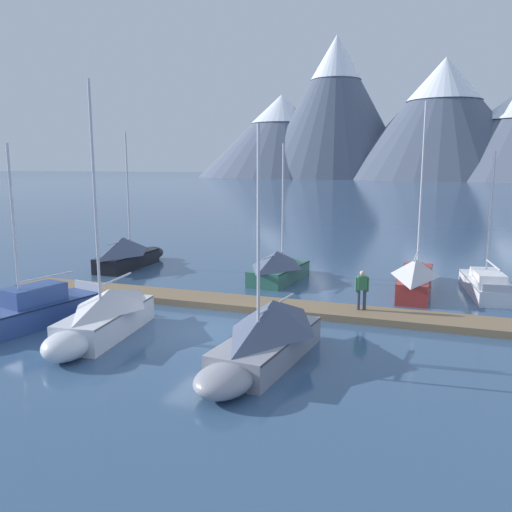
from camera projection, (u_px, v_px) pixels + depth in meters
ground_plane at (203, 333)px, 20.17m from camera, size 700.00×700.00×0.00m
mountain_west_summit at (281, 135)px, 254.20m from camera, size 80.97×80.97×39.11m
mountain_central_massif at (335, 106)px, 240.43m from camera, size 71.10×71.10×63.57m
mountain_shoulder_ridge at (443, 117)px, 219.22m from camera, size 82.81×82.81×49.69m
dock at (241, 303)px, 23.85m from camera, size 24.02×2.24×0.30m
sailboat_nearest_berth at (129, 253)px, 32.73m from camera, size 2.00×6.52×8.30m
sailboat_second_berth at (25, 313)px, 20.66m from camera, size 3.00×6.71×7.17m
sailboat_mid_dock_port at (103, 316)px, 19.53m from camera, size 2.46×6.20×9.29m
sailboat_mid_dock_starboard at (280, 266)px, 29.05m from camera, size 2.48×5.65×7.49m
sailboat_far_berth at (265, 336)px, 17.03m from camera, size 2.52×6.78×7.58m
sailboat_outer_slip at (416, 275)px, 26.50m from camera, size 1.71×7.00×9.45m
sailboat_end_of_dock at (486, 283)px, 26.35m from camera, size 2.62×6.44×7.00m
person_on_dock at (362, 288)px, 22.08m from camera, size 0.55×0.35×1.69m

